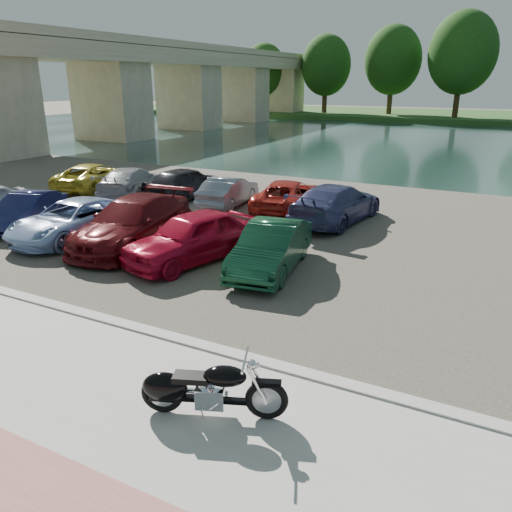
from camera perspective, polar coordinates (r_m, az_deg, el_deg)
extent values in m
plane|color=#595447|center=(8.60, -10.86, -17.25)|extent=(200.00, 200.00, 0.00)
cube|color=#A5A19B|center=(7.99, -15.53, -20.51)|extent=(60.00, 6.00, 0.10)
cube|color=#A5A19B|center=(9.93, -3.75, -10.98)|extent=(60.00, 0.30, 0.14)
cube|color=#3E3832|center=(17.65, 11.34, 2.38)|extent=(60.00, 18.00, 0.04)
cube|color=#192E2B|center=(45.81, 21.85, 11.75)|extent=(120.00, 40.00, 0.00)
cube|color=#204619|center=(77.58, 24.59, 14.26)|extent=(120.00, 24.00, 0.60)
cube|color=tan|center=(55.77, -9.12, 21.43)|extent=(7.00, 56.00, 1.40)
cube|color=tan|center=(55.82, -9.17, 22.45)|extent=(7.00, 56.00, 0.70)
cube|color=tan|center=(47.98, -16.18, 16.98)|extent=(6.00, 4.00, 7.20)
cube|color=tan|center=(57.39, -7.69, 17.83)|extent=(6.00, 4.00, 7.20)
cube|color=tan|center=(67.63, -1.64, 18.22)|extent=(6.00, 4.00, 7.20)
cube|color=tan|center=(78.36, 2.80, 18.38)|extent=(6.00, 4.00, 7.20)
cylinder|color=#3A2A15|center=(77.97, 0.94, 17.84)|extent=(0.70, 0.70, 4.50)
ellipsoid|color=#13330D|center=(77.95, 0.95, 20.49)|extent=(6.30, 6.30, 7.56)
cylinder|color=#3A2A15|center=(75.74, 7.86, 17.79)|extent=(0.70, 0.70, 4.95)
ellipsoid|color=#13330D|center=(75.74, 8.01, 20.78)|extent=(6.93, 6.93, 8.32)
cylinder|color=#3A2A15|center=(74.57, 15.09, 17.48)|extent=(0.70, 0.70, 5.40)
ellipsoid|color=#13330D|center=(74.59, 15.39, 20.79)|extent=(7.56, 7.56, 9.07)
cylinder|color=#3A2A15|center=(70.32, 22.03, 16.88)|extent=(0.70, 0.70, 5.85)
ellipsoid|color=#13330D|center=(70.37, 22.54, 20.66)|extent=(8.19, 8.19, 9.83)
torus|color=black|center=(8.00, 1.22, -16.11)|extent=(0.68, 0.36, 0.68)
torus|color=black|center=(8.27, -10.66, -15.17)|extent=(0.68, 0.36, 0.68)
cylinder|color=#B2B2B7|center=(8.00, 1.22, -16.11)|extent=(0.45, 0.22, 0.46)
cylinder|color=#B2B2B7|center=(8.27, -10.66, -15.17)|extent=(0.45, 0.22, 0.46)
cylinder|color=silver|center=(7.76, 0.11, -14.65)|extent=(0.32, 0.16, 0.63)
cylinder|color=silver|center=(7.92, 0.26, -13.84)|extent=(0.32, 0.16, 0.63)
cylinder|color=silver|center=(7.65, -1.25, -11.76)|extent=(0.31, 0.71, 0.04)
sphere|color=silver|center=(7.68, -0.49, -12.31)|extent=(0.21, 0.21, 0.16)
sphere|color=silver|center=(7.68, 0.04, -12.34)|extent=(0.14, 0.14, 0.11)
cube|color=black|center=(7.83, 1.24, -14.26)|extent=(0.47, 0.29, 0.06)
cube|color=black|center=(8.13, -4.82, -16.06)|extent=(1.15, 0.53, 0.08)
cube|color=silver|center=(8.10, -5.19, -15.62)|extent=(0.54, 0.46, 0.34)
cylinder|color=silver|center=(7.97, -4.51, -14.50)|extent=(0.29, 0.26, 0.27)
cylinder|color=silver|center=(8.00, -5.96, -14.39)|extent=(0.29, 0.26, 0.27)
ellipsoid|color=black|center=(7.86, -3.58, -13.55)|extent=(0.76, 0.58, 0.32)
cube|color=black|center=(7.98, -7.44, -13.61)|extent=(0.61, 0.46, 0.10)
ellipsoid|color=black|center=(8.19, -10.37, -14.51)|extent=(0.80, 0.58, 0.50)
cube|color=black|center=(8.24, -10.68, -14.88)|extent=(0.44, 0.31, 0.30)
cylinder|color=silver|center=(8.36, -7.05, -15.55)|extent=(1.06, 0.48, 0.09)
cylinder|color=silver|center=(8.31, -7.07, -15.10)|extent=(1.06, 0.48, 0.09)
cylinder|color=#B2B2B7|center=(8.10, -6.12, -17.56)|extent=(0.07, 0.14, 0.22)
imported|color=#13173E|center=(19.86, -24.71, 4.77)|extent=(2.48, 3.95, 1.23)
imported|color=#93ADD6|center=(17.81, -20.25, 3.89)|extent=(2.19, 4.61, 1.27)
imported|color=#4D0B0F|center=(16.45, -13.90, 3.75)|extent=(2.75, 5.42, 1.51)
imported|color=#A80B26|center=(14.66, -7.30, 2.19)|extent=(2.85, 4.64, 1.47)
imported|color=#0F3A23|center=(13.84, 1.72, 0.97)|extent=(1.98, 4.19, 1.33)
imported|color=gold|center=(25.74, -18.06, 8.64)|extent=(2.94, 4.86, 1.26)
imported|color=#9899A0|center=(23.74, -14.08, 8.23)|extent=(3.11, 4.88, 1.32)
imported|color=black|center=(22.67, -8.08, 8.28)|extent=(2.18, 4.42, 1.45)
imported|color=slate|center=(21.20, -3.17, 7.38)|extent=(1.67, 3.86, 1.24)
imported|color=#A5231B|center=(20.43, 3.62, 6.93)|extent=(2.76, 4.79, 1.26)
imported|color=navy|center=(18.93, 9.13, 5.98)|extent=(2.57, 5.12, 1.43)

